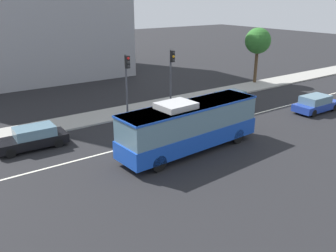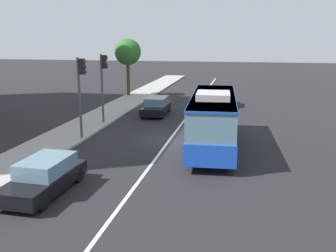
{
  "view_description": "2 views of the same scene",
  "coord_description": "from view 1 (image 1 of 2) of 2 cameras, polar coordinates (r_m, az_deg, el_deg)",
  "views": [
    {
      "loc": [
        -14.84,
        -19.63,
        9.49
      ],
      "look_at": [
        -1.75,
        -1.22,
        1.36
      ],
      "focal_mm": 38.47,
      "sensor_mm": 36.0,
      "label": 1
    },
    {
      "loc": [
        -23.07,
        -4.51,
        6.41
      ],
      "look_at": [
        -1.08,
        -0.1,
        1.16
      ],
      "focal_mm": 40.7,
      "sensor_mm": 36.0,
      "label": 2
    }
  ],
  "objects": [
    {
      "name": "ground_plane",
      "position": [
        26.37,
        1.57,
        -1.3
      ],
      "size": [
        160.0,
        160.0,
        0.0
      ],
      "primitive_type": "plane",
      "color": "black"
    },
    {
      "name": "sidewalk_kerb",
      "position": [
        31.79,
        -5.88,
        2.46
      ],
      "size": [
        80.0,
        3.21,
        0.14
      ],
      "primitive_type": "cube",
      "color": "#9E9B93",
      "rests_on": "ground_plane"
    },
    {
      "name": "lane_centre_line",
      "position": [
        26.37,
        1.57,
        -1.29
      ],
      "size": [
        76.0,
        0.16,
        0.01
      ],
      "primitive_type": "cube",
      "color": "silver",
      "rests_on": "ground_plane"
    },
    {
      "name": "transit_bus",
      "position": [
        23.0,
        3.5,
        0.25
      ],
      "size": [
        10.13,
        3.07,
        3.46
      ],
      "rotation": [
        0.0,
        0.0,
        0.06
      ],
      "color": "#1947B7",
      "rests_on": "ground_plane"
    },
    {
      "name": "sedan_black",
      "position": [
        25.35,
        -20.64,
        -1.76
      ],
      "size": [
        4.55,
        1.94,
        1.46
      ],
      "rotation": [
        0.0,
        0.0,
        3.11
      ],
      "color": "black",
      "rests_on": "ground_plane"
    },
    {
      "name": "sedan_blue",
      "position": [
        33.86,
        22.4,
        3.28
      ],
      "size": [
        4.54,
        1.9,
        1.46
      ],
      "rotation": [
        0.0,
        0.0,
        -0.02
      ],
      "color": "#1E3899",
      "rests_on": "ground_plane"
    },
    {
      "name": "sedan_black_ahead",
      "position": [
        32.93,
        9.59,
        4.08
      ],
      "size": [
        4.53,
        1.89,
        1.46
      ],
      "rotation": [
        0.0,
        0.0,
        3.16
      ],
      "color": "black",
      "rests_on": "ground_plane"
    },
    {
      "name": "traffic_light_near_corner",
      "position": [
        31.82,
        0.58,
        9.06
      ],
      "size": [
        0.33,
        0.62,
        5.2
      ],
      "rotation": [
        0.0,
        0.0,
        -1.6
      ],
      "color": "#47474C",
      "rests_on": "ground_plane"
    },
    {
      "name": "traffic_light_mid_block",
      "position": [
        29.17,
        -6.51,
        7.95
      ],
      "size": [
        0.33,
        0.62,
        5.2
      ],
      "rotation": [
        0.0,
        0.0,
        -1.53
      ],
      "color": "#47474C",
      "rests_on": "ground_plane"
    },
    {
      "name": "street_tree_kerbside_left",
      "position": [
        42.58,
        14.05,
        12.89
      ],
      "size": [
        2.88,
        2.88,
        6.29
      ],
      "color": "#4C3823",
      "rests_on": "ground_plane"
    }
  ]
}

